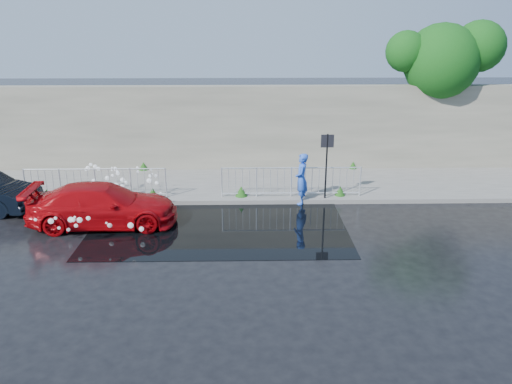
% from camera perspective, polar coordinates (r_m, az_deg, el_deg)
% --- Properties ---
extents(ground, '(90.00, 90.00, 0.00)m').
position_cam_1_polar(ground, '(15.09, -6.34, -5.32)').
color(ground, black).
rests_on(ground, ground).
extents(pavement, '(30.00, 4.00, 0.15)m').
position_cam_1_polar(pavement, '(19.72, -5.14, 0.85)').
color(pavement, '#605F5B').
rests_on(pavement, ground).
extents(curb, '(30.00, 0.25, 0.16)m').
position_cam_1_polar(curb, '(17.83, -5.55, -1.13)').
color(curb, '#605F5B').
rests_on(curb, ground).
extents(retaining_wall, '(30.00, 0.60, 3.50)m').
position_cam_1_polar(retaining_wall, '(21.38, -4.91, 7.34)').
color(retaining_wall, '#676456').
rests_on(retaining_wall, pavement).
extents(puddle, '(8.00, 5.00, 0.01)m').
position_cam_1_polar(puddle, '(15.97, -4.25, -3.83)').
color(puddle, black).
rests_on(puddle, ground).
extents(sign_post, '(0.45, 0.06, 2.50)m').
position_cam_1_polar(sign_post, '(17.62, 8.09, 4.12)').
color(sign_post, black).
rests_on(sign_post, ground).
extents(tree, '(4.90, 3.11, 6.26)m').
position_cam_1_polar(tree, '(22.74, 20.82, 14.14)').
color(tree, '#332114').
rests_on(tree, ground).
extents(railing_left, '(5.05, 0.05, 1.10)m').
position_cam_1_polar(railing_left, '(18.69, -17.86, 1.08)').
color(railing_left, silver).
rests_on(railing_left, pavement).
extents(railing_right, '(5.05, 0.05, 1.10)m').
position_cam_1_polar(railing_right, '(17.98, 4.04, 1.28)').
color(railing_right, silver).
rests_on(railing_right, pavement).
extents(weeds, '(12.17, 3.93, 0.37)m').
position_cam_1_polar(weeds, '(19.13, -5.34, 1.04)').
color(weeds, '#1E4211').
rests_on(weeds, pavement).
extents(water_spray, '(3.17, 5.69, 0.98)m').
position_cam_1_polar(water_spray, '(17.58, -16.46, 0.08)').
color(water_spray, white).
rests_on(water_spray, ground).
extents(red_car, '(4.70, 2.11, 1.34)m').
position_cam_1_polar(red_car, '(16.48, -17.08, -1.44)').
color(red_car, '#A3060B').
rests_on(red_car, ground).
extents(person, '(0.52, 0.72, 1.83)m').
position_cam_1_polar(person, '(17.62, 5.22, 1.50)').
color(person, blue).
rests_on(person, ground).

